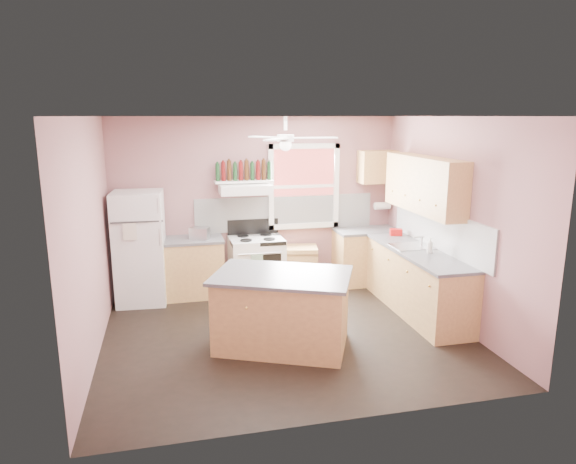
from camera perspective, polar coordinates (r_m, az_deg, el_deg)
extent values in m
plane|color=black|center=(6.67, -0.25, -11.14)|extent=(4.50, 4.50, 0.00)
plane|color=white|center=(6.10, -0.28, 12.74)|extent=(4.50, 4.50, 0.00)
cube|color=#8D5F5F|center=(8.20, -3.44, 3.24)|extent=(4.50, 0.05, 2.70)
cube|color=#8D5F5F|center=(7.10, 17.94, 1.15)|extent=(0.05, 4.00, 2.70)
cube|color=#8D5F5F|center=(6.16, -21.35, -0.80)|extent=(0.05, 4.00, 2.70)
cube|color=white|center=(8.28, -0.30, 2.13)|extent=(2.90, 0.03, 0.55)
cube|color=white|center=(7.37, 16.39, 0.27)|extent=(0.03, 2.60, 0.55)
cube|color=maroon|center=(8.28, 1.74, 5.10)|extent=(1.00, 0.02, 1.20)
cube|color=white|center=(8.25, 1.78, 5.08)|extent=(1.16, 0.07, 1.36)
cube|color=white|center=(7.79, -16.12, -1.69)|extent=(0.74, 0.72, 1.65)
cube|color=#A77945|center=(7.98, -10.48, -4.00)|extent=(0.90, 0.60, 0.86)
cube|color=#4E4E50|center=(7.86, -10.61, -0.86)|extent=(0.92, 0.62, 0.04)
cube|color=silver|center=(7.77, -9.80, -0.16)|extent=(0.32, 0.26, 0.18)
cube|color=white|center=(8.06, -3.52, -3.65)|extent=(0.83, 0.66, 0.86)
cube|color=white|center=(7.85, -4.78, 4.79)|extent=(0.78, 0.50, 0.14)
cube|color=white|center=(7.96, -4.92, 5.62)|extent=(0.90, 0.26, 0.03)
cube|color=#A77945|center=(8.28, 0.92, -3.88)|extent=(0.74, 0.56, 0.66)
cube|color=#A77945|center=(8.56, 8.66, -2.78)|extent=(1.00, 0.60, 0.86)
cube|color=#A77945|center=(7.42, 14.11, -5.46)|extent=(0.60, 2.20, 0.86)
cube|color=#4E4E50|center=(8.45, 8.76, 0.16)|extent=(1.02, 0.62, 0.04)
cube|color=#4E4E50|center=(7.29, 14.23, -2.11)|extent=(0.62, 2.22, 0.04)
cube|color=silver|center=(7.46, 13.54, -1.62)|extent=(0.55, 0.45, 0.03)
cylinder|color=silver|center=(7.52, 14.66, -0.99)|extent=(0.03, 0.03, 0.14)
cube|color=#A77945|center=(7.36, 14.87, 5.14)|extent=(0.33, 1.80, 0.76)
cube|color=#A77945|center=(8.49, 9.93, 7.15)|extent=(0.60, 0.33, 0.52)
cylinder|color=white|center=(8.65, 10.42, 2.88)|extent=(0.26, 0.12, 0.12)
cube|color=#A77945|center=(6.17, -0.65, -8.84)|extent=(1.75, 1.47, 0.86)
cube|color=#4E4E50|center=(6.02, -0.66, -4.86)|extent=(1.86, 1.58, 0.04)
cylinder|color=white|center=(6.10, -0.28, 10.39)|extent=(0.20, 0.20, 0.08)
imported|color=silver|center=(7.13, 15.49, -1.47)|extent=(0.11, 0.11, 0.21)
cube|color=red|center=(8.10, 11.91, -0.01)|extent=(0.20, 0.16, 0.10)
cylinder|color=#143819|center=(7.89, -7.83, 6.59)|extent=(0.06, 0.06, 0.27)
cylinder|color=#590F0F|center=(7.90, -7.19, 6.69)|extent=(0.06, 0.06, 0.29)
cylinder|color=#3F230F|center=(7.91, -6.55, 6.78)|extent=(0.06, 0.06, 0.31)
cylinder|color=#143819|center=(7.92, -5.90, 6.66)|extent=(0.06, 0.06, 0.27)
cylinder|color=#590F0F|center=(7.93, -5.26, 6.76)|extent=(0.06, 0.06, 0.29)
cylinder|color=#3F230F|center=(7.94, -4.62, 6.85)|extent=(0.06, 0.06, 0.31)
cylinder|color=#143819|center=(7.96, -3.98, 6.73)|extent=(0.06, 0.06, 0.27)
cylinder|color=#590F0F|center=(7.97, -3.35, 6.82)|extent=(0.06, 0.06, 0.29)
cylinder|color=#3F230F|center=(7.99, -2.72, 6.91)|extent=(0.06, 0.06, 0.31)
cylinder|color=#143819|center=(8.01, -2.09, 6.79)|extent=(0.06, 0.06, 0.27)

